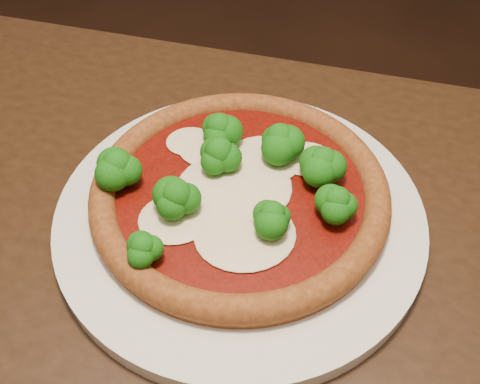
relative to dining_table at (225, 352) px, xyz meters
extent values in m
cube|color=black|center=(0.00, 0.00, 0.09)|extent=(1.27, 1.10, 0.04)
cylinder|color=black|center=(-0.31, 0.49, -0.28)|extent=(0.06, 0.06, 0.71)
cylinder|color=silver|center=(0.03, 0.08, 0.12)|extent=(0.35, 0.35, 0.02)
cylinder|color=brown|center=(0.03, 0.09, 0.14)|extent=(0.28, 0.28, 0.01)
torus|color=brown|center=(0.03, 0.09, 0.14)|extent=(0.28, 0.28, 0.03)
cylinder|color=#670C04|center=(0.03, 0.09, 0.14)|extent=(0.23, 0.23, 0.00)
ellipsoid|color=#F5E4C3|center=(-0.03, 0.06, 0.15)|extent=(0.07, 0.06, 0.01)
ellipsoid|color=#F5E4C3|center=(0.06, 0.12, 0.15)|extent=(0.08, 0.07, 0.01)
ellipsoid|color=#F5E4C3|center=(0.01, 0.15, 0.15)|extent=(0.06, 0.06, 0.01)
ellipsoid|color=#F5E4C3|center=(0.02, 0.09, 0.15)|extent=(0.11, 0.10, 0.01)
ellipsoid|color=#F5E4C3|center=(0.10, 0.12, 0.15)|extent=(0.05, 0.05, 0.00)
ellipsoid|color=#F5E4C3|center=(-0.01, 0.16, 0.15)|extent=(0.05, 0.04, 0.00)
ellipsoid|color=#F5E4C3|center=(0.03, 0.03, 0.15)|extent=(0.09, 0.08, 0.01)
ellipsoid|color=#1D8715|center=(0.02, 0.15, 0.17)|extent=(0.05, 0.05, 0.04)
ellipsoid|color=#1D8715|center=(0.07, 0.13, 0.17)|extent=(0.05, 0.05, 0.04)
ellipsoid|color=#1D8715|center=(-0.08, 0.11, 0.17)|extent=(0.05, 0.05, 0.04)
ellipsoid|color=#1D8715|center=(0.05, 0.04, 0.17)|extent=(0.04, 0.04, 0.03)
ellipsoid|color=#1D8715|center=(0.01, 0.12, 0.17)|extent=(0.05, 0.05, 0.04)
ellipsoid|color=#1D8715|center=(0.11, 0.04, 0.17)|extent=(0.04, 0.04, 0.03)
ellipsoid|color=#1D8715|center=(-0.03, 0.07, 0.17)|extent=(0.05, 0.05, 0.04)
ellipsoid|color=#1D8715|center=(-0.06, 0.02, 0.17)|extent=(0.04, 0.04, 0.03)
ellipsoid|color=#1D8715|center=(0.11, 0.09, 0.17)|extent=(0.05, 0.05, 0.04)
camera|label=1|loc=(-0.02, -0.25, 0.51)|focal=40.00mm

